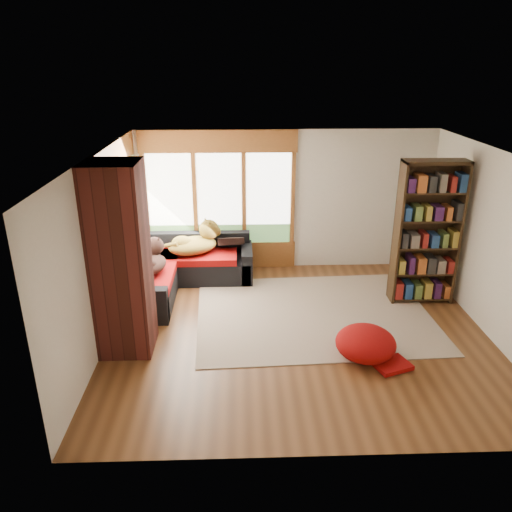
# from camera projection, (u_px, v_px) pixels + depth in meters

# --- Properties ---
(floor) EXTENTS (5.50, 5.50, 0.00)m
(floor) POSITION_uv_depth(u_px,v_px,m) (297.00, 331.00, 7.39)
(floor) COLOR #512D16
(floor) RESTS_ON ground
(ceiling) EXTENTS (5.50, 5.50, 0.00)m
(ceiling) POSITION_uv_depth(u_px,v_px,m) (304.00, 155.00, 6.43)
(ceiling) COLOR white
(wall_back) EXTENTS (5.50, 0.04, 2.60)m
(wall_back) POSITION_uv_depth(u_px,v_px,m) (284.00, 201.00, 9.23)
(wall_back) COLOR silver
(wall_back) RESTS_ON ground
(wall_front) EXTENTS (5.50, 0.04, 2.60)m
(wall_front) POSITION_uv_depth(u_px,v_px,m) (332.00, 346.00, 4.59)
(wall_front) COLOR silver
(wall_front) RESTS_ON ground
(wall_left) EXTENTS (0.04, 5.00, 2.60)m
(wall_left) POSITION_uv_depth(u_px,v_px,m) (100.00, 252.00, 6.82)
(wall_left) COLOR silver
(wall_left) RESTS_ON ground
(wall_right) EXTENTS (0.04, 5.00, 2.60)m
(wall_right) POSITION_uv_depth(u_px,v_px,m) (495.00, 247.00, 7.00)
(wall_right) COLOR silver
(wall_right) RESTS_ON ground
(windows_back) EXTENTS (2.82, 0.10, 1.90)m
(windows_back) POSITION_uv_depth(u_px,v_px,m) (219.00, 199.00, 9.14)
(windows_back) COLOR brown
(windows_back) RESTS_ON wall_back
(windows_left) EXTENTS (0.10, 2.62, 1.90)m
(windows_left) POSITION_uv_depth(u_px,v_px,m) (121.00, 221.00, 7.92)
(windows_left) COLOR brown
(windows_left) RESTS_ON wall_left
(roller_blind) EXTENTS (0.03, 0.72, 0.90)m
(roller_blind) POSITION_uv_depth(u_px,v_px,m) (131.00, 184.00, 8.54)
(roller_blind) COLOR #798C5D
(roller_blind) RESTS_ON wall_left
(brick_chimney) EXTENTS (0.70, 0.70, 2.60)m
(brick_chimney) POSITION_uv_depth(u_px,v_px,m) (121.00, 261.00, 6.51)
(brick_chimney) COLOR #471914
(brick_chimney) RESTS_ON ground
(sectional_sofa) EXTENTS (2.20, 2.20, 0.80)m
(sectional_sofa) POSITION_uv_depth(u_px,v_px,m) (177.00, 269.00, 8.79)
(sectional_sofa) COLOR black
(sectional_sofa) RESTS_ON ground
(area_rug) EXTENTS (3.75, 2.93, 0.01)m
(area_rug) POSITION_uv_depth(u_px,v_px,m) (313.00, 314.00, 7.88)
(area_rug) COLOR beige
(area_rug) RESTS_ON ground
(bookshelf) EXTENTS (1.00, 0.33, 2.34)m
(bookshelf) POSITION_uv_depth(u_px,v_px,m) (427.00, 234.00, 7.91)
(bookshelf) COLOR #342111
(bookshelf) RESTS_ON ground
(pouf) EXTENTS (0.99, 0.99, 0.44)m
(pouf) POSITION_uv_depth(u_px,v_px,m) (366.00, 342.00, 6.66)
(pouf) COLOR #9B0C0A
(pouf) RESTS_ON area_rug
(dog_tan) EXTENTS (1.04, 0.87, 0.51)m
(dog_tan) POSITION_uv_depth(u_px,v_px,m) (196.00, 238.00, 8.82)
(dog_tan) COLOR olive
(dog_tan) RESTS_ON sectional_sofa
(dog_brindle) EXTENTS (0.62, 0.87, 0.44)m
(dog_brindle) POSITION_uv_depth(u_px,v_px,m) (151.00, 257.00, 8.08)
(dog_brindle) COLOR black
(dog_brindle) RESTS_ON sectional_sofa
(throw_pillows) EXTENTS (1.98, 1.68, 0.45)m
(throw_pillows) POSITION_uv_depth(u_px,v_px,m) (181.00, 242.00, 8.67)
(throw_pillows) COLOR black
(throw_pillows) RESTS_ON sectional_sofa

